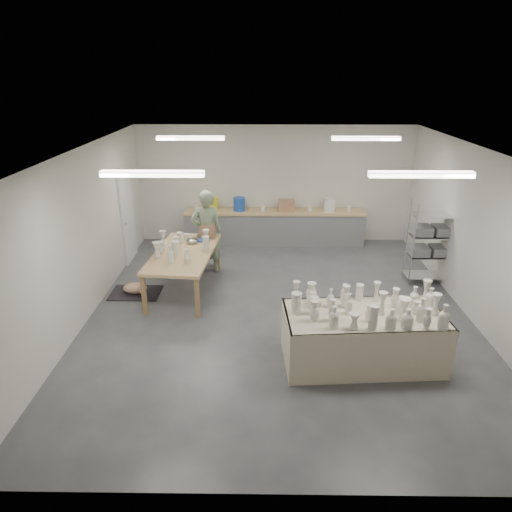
{
  "coord_description": "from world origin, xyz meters",
  "views": [
    {
      "loc": [
        -0.33,
        -7.57,
        4.22
      ],
      "look_at": [
        -0.43,
        0.22,
        1.05
      ],
      "focal_mm": 32.0,
      "sensor_mm": 36.0,
      "label": 1
    }
  ],
  "objects_px": {
    "drying_table": "(363,335)",
    "red_stool": "(209,256)",
    "potter": "(207,232)",
    "work_table": "(185,250)"
  },
  "relations": [
    {
      "from": "work_table",
      "to": "potter",
      "type": "relative_size",
      "value": 1.25
    },
    {
      "from": "drying_table",
      "to": "red_stool",
      "type": "xyz_separation_m",
      "value": [
        -2.77,
        3.66,
        -0.2
      ]
    },
    {
      "from": "drying_table",
      "to": "work_table",
      "type": "distance_m",
      "value": 4.05
    },
    {
      "from": "work_table",
      "to": "potter",
      "type": "height_order",
      "value": "potter"
    },
    {
      "from": "work_table",
      "to": "red_stool",
      "type": "bearing_deg",
      "value": 77.36
    },
    {
      "from": "drying_table",
      "to": "potter",
      "type": "relative_size",
      "value": 1.3
    },
    {
      "from": "potter",
      "to": "work_table",
      "type": "bearing_deg",
      "value": 51.14
    },
    {
      "from": "work_table",
      "to": "red_stool",
      "type": "relative_size",
      "value": 7.33
    },
    {
      "from": "drying_table",
      "to": "work_table",
      "type": "xyz_separation_m",
      "value": [
        -3.13,
        2.54,
        0.39
      ]
    },
    {
      "from": "potter",
      "to": "red_stool",
      "type": "height_order",
      "value": "potter"
    }
  ]
}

